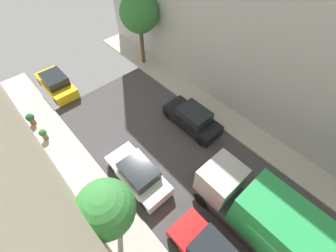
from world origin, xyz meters
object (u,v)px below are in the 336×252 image
(parked_car_left_5, at_px, (56,84))
(potted_plant_2, at_px, (43,134))
(street_tree_0, at_px, (106,209))
(delivery_truck, at_px, (265,218))
(parked_car_left_4, at_px, (138,174))
(parked_car_right_2, at_px, (192,119))
(potted_plant_0, at_px, (31,119))
(street_tree_1, at_px, (139,13))

(parked_car_left_5, xyz_separation_m, potted_plant_2, (-2.84, -4.20, -0.06))
(street_tree_0, bearing_deg, delivery_truck, -39.98)
(parked_car_left_4, xyz_separation_m, potted_plant_2, (-2.84, 6.57, -0.06))
(parked_car_right_2, xyz_separation_m, potted_plant_2, (-8.24, 5.67, -0.06))
(street_tree_0, relative_size, potted_plant_0, 4.98)
(parked_car_left_5, relative_size, delivery_truck, 0.64)
(potted_plant_2, bearing_deg, parked_car_right_2, -34.54)
(delivery_truck, height_order, street_tree_0, street_tree_0)
(delivery_truck, height_order, potted_plant_2, delivery_truck)
(parked_car_left_5, height_order, potted_plant_2, parked_car_left_5)
(parked_car_left_5, distance_m, street_tree_1, 8.59)
(delivery_truck, height_order, street_tree_1, street_tree_1)
(parked_car_left_4, xyz_separation_m, parked_car_right_2, (5.40, 0.90, 0.00))
(parked_car_left_5, relative_size, street_tree_1, 0.70)
(parked_car_left_4, distance_m, potted_plant_0, 8.95)
(potted_plant_0, bearing_deg, delivery_truck, -68.90)
(potted_plant_2, bearing_deg, potted_plant_0, 93.19)
(delivery_truck, bearing_deg, parked_car_left_5, 99.04)
(parked_car_left_5, xyz_separation_m, delivery_truck, (2.70, -16.97, 1.07))
(street_tree_1, bearing_deg, delivery_truck, -107.42)
(parked_car_left_5, distance_m, street_tree_0, 13.13)
(street_tree_0, height_order, potted_plant_0, street_tree_0)
(potted_plant_2, bearing_deg, delivery_truck, -66.52)
(parked_car_right_2, height_order, potted_plant_2, parked_car_right_2)
(parked_car_left_4, height_order, street_tree_0, street_tree_0)
(delivery_truck, bearing_deg, potted_plant_2, 113.48)
(street_tree_1, relative_size, potted_plant_2, 6.87)
(parked_car_left_4, bearing_deg, potted_plant_0, 109.24)
(street_tree_0, relative_size, street_tree_1, 0.79)
(parked_car_right_2, distance_m, street_tree_0, 8.90)
(parked_car_right_2, relative_size, street_tree_1, 0.70)
(parked_car_left_4, distance_m, street_tree_0, 4.26)
(parked_car_left_4, xyz_separation_m, delivery_truck, (2.70, -6.19, 1.07))
(street_tree_0, height_order, potted_plant_2, street_tree_0)
(parked_car_left_4, bearing_deg, parked_car_left_5, 90.00)
(delivery_truck, relative_size, potted_plant_2, 7.59)
(potted_plant_0, bearing_deg, street_tree_1, 3.63)
(potted_plant_0, bearing_deg, parked_car_left_4, -70.76)
(potted_plant_0, bearing_deg, parked_car_left_5, 38.28)
(parked_car_left_4, relative_size, street_tree_1, 0.70)
(street_tree_0, bearing_deg, parked_car_right_2, 18.48)
(parked_car_left_5, xyz_separation_m, street_tree_1, (7.50, -1.66, 3.84))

